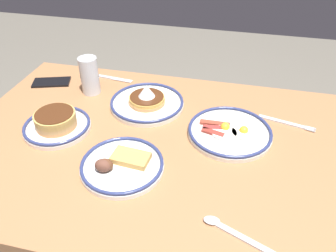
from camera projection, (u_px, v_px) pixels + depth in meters
name	position (u px, v px, depth m)	size (l,w,h in m)	color
dining_table	(156.00, 168.00, 1.10)	(1.26, 0.85, 0.74)	#A16C44
plate_near_main	(147.00, 102.00, 1.18)	(0.27, 0.27, 0.09)	silver
plate_center_pancakes	(230.00, 132.00, 1.05)	(0.27, 0.27, 0.04)	silver
plate_far_companion	(121.00, 165.00, 0.92)	(0.24, 0.24, 0.05)	white
plate_far_side	(57.00, 123.00, 1.06)	(0.22, 0.22, 0.06)	silver
drinking_glass	(90.00, 77.00, 1.23)	(0.07, 0.07, 0.14)	silver
cell_phone	(52.00, 82.00, 1.32)	(0.14, 0.07, 0.01)	black
fork_near	(287.00, 123.00, 1.10)	(0.18, 0.06, 0.01)	silver
butter_knife	(107.00, 77.00, 1.36)	(0.23, 0.04, 0.01)	silver
tea_spoon	(233.00, 232.00, 0.76)	(0.20, 0.09, 0.01)	silver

